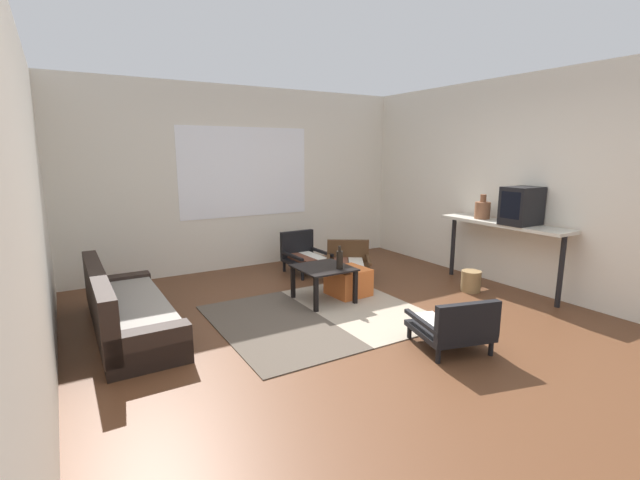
{
  "coord_description": "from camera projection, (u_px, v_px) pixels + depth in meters",
  "views": [
    {
      "loc": [
        -2.45,
        -3.29,
        1.76
      ],
      "look_at": [
        -0.11,
        0.63,
        0.83
      ],
      "focal_mm": 24.62,
      "sensor_mm": 36.0,
      "label": 1
    }
  ],
  "objects": [
    {
      "name": "ground_plane",
      "position": [
        362.0,
        332.0,
        4.35
      ],
      "size": [
        7.8,
        7.8,
        0.0
      ],
      "primitive_type": "plane",
      "color": "#56331E"
    },
    {
      "name": "far_wall_with_window",
      "position": [
        244.0,
        179.0,
        6.66
      ],
      "size": [
        5.6,
        0.13,
        2.7
      ],
      "color": "silver",
      "rests_on": "ground"
    },
    {
      "name": "side_wall_right",
      "position": [
        516.0,
        184.0,
        5.67
      ],
      "size": [
        0.12,
        6.6,
        2.7
      ],
      "primitive_type": "cube",
      "color": "silver",
      "rests_on": "ground"
    },
    {
      "name": "side_wall_left",
      "position": [
        25.0,
        212.0,
        3.0
      ],
      "size": [
        0.12,
        6.6,
        2.7
      ],
      "primitive_type": "cube",
      "color": "silver",
      "rests_on": "ground"
    },
    {
      "name": "area_rug",
      "position": [
        320.0,
        315.0,
        4.77
      ],
      "size": [
        2.18,
        1.92,
        0.01
      ],
      "color": "#4C4238",
      "rests_on": "ground"
    },
    {
      "name": "couch",
      "position": [
        125.0,
        312.0,
        4.31
      ],
      "size": [
        0.69,
        2.0,
        0.66
      ],
      "color": "black",
      "rests_on": "ground"
    },
    {
      "name": "coffee_table",
      "position": [
        324.0,
        273.0,
        5.18
      ],
      "size": [
        0.61,
        0.63,
        0.42
      ],
      "color": "black",
      "rests_on": "ground"
    },
    {
      "name": "armchair_by_window",
      "position": [
        304.0,
        255.0,
        6.46
      ],
      "size": [
        0.56,
        0.64,
        0.59
      ],
      "color": "black",
      "rests_on": "ground"
    },
    {
      "name": "armchair_striped_foreground",
      "position": [
        454.0,
        326.0,
        3.91
      ],
      "size": [
        0.74,
        0.74,
        0.51
      ],
      "color": "black",
      "rests_on": "ground"
    },
    {
      "name": "armchair_corner",
      "position": [
        348.0,
        261.0,
        6.15
      ],
      "size": [
        0.83,
        0.83,
        0.51
      ],
      "color": "#472D19",
      "rests_on": "ground"
    },
    {
      "name": "ottoman_orange",
      "position": [
        348.0,
        282.0,
        5.43
      ],
      "size": [
        0.47,
        0.47,
        0.34
      ],
      "primitive_type": "cube",
      "rotation": [
        0.0,
        0.0,
        0.07
      ],
      "color": "#D1662D",
      "rests_on": "ground"
    },
    {
      "name": "console_shelf",
      "position": [
        503.0,
        230.0,
        5.56
      ],
      "size": [
        0.41,
        1.71,
        0.88
      ],
      "color": "beige",
      "rests_on": "ground"
    },
    {
      "name": "crt_television",
      "position": [
        521.0,
        206.0,
        5.3
      ],
      "size": [
        0.44,
        0.34,
        0.46
      ],
      "color": "black",
      "rests_on": "console_shelf"
    },
    {
      "name": "clay_vase",
      "position": [
        482.0,
        210.0,
        5.8
      ],
      "size": [
        0.2,
        0.2,
        0.32
      ],
      "color": "brown",
      "rests_on": "console_shelf"
    },
    {
      "name": "glass_bottle",
      "position": [
        340.0,
        259.0,
        5.06
      ],
      "size": [
        0.08,
        0.08,
        0.27
      ],
      "color": "black",
      "rests_on": "coffee_table"
    },
    {
      "name": "wicker_basket",
      "position": [
        471.0,
        281.0,
        5.6
      ],
      "size": [
        0.25,
        0.25,
        0.27
      ],
      "primitive_type": "cylinder",
      "color": "olive",
      "rests_on": "ground"
    }
  ]
}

